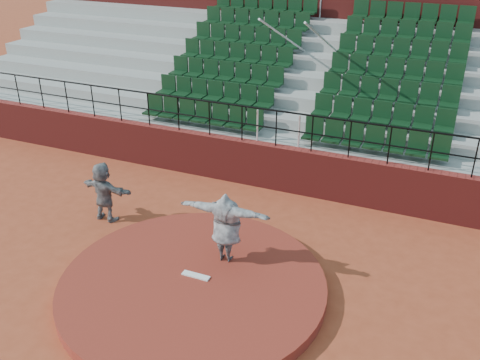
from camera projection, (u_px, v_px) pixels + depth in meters
name	position (u px, v px, depth m)	size (l,w,h in m)	color
ground	(193.00, 290.00, 11.08)	(90.00, 90.00, 0.00)	#9E3F23
pitchers_mound	(193.00, 285.00, 11.02)	(5.50, 5.50, 0.25)	maroon
pitching_rubber	(196.00, 276.00, 11.08)	(0.60, 0.15, 0.03)	white
boundary_wall	(275.00, 167.00, 14.90)	(24.00, 0.30, 1.30)	maroon
wall_railing	(276.00, 120.00, 14.28)	(24.04, 0.05, 1.03)	black
seating_deck	(313.00, 101.00, 17.54)	(24.00, 5.97, 4.63)	gray
press_box_facade	(346.00, 16.00, 19.85)	(24.00, 3.00, 7.10)	maroon
pitcher	(226.00, 227.00, 11.29)	(1.99, 0.54, 1.62)	black
fielder	(104.00, 192.00, 13.30)	(1.45, 0.46, 1.57)	black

